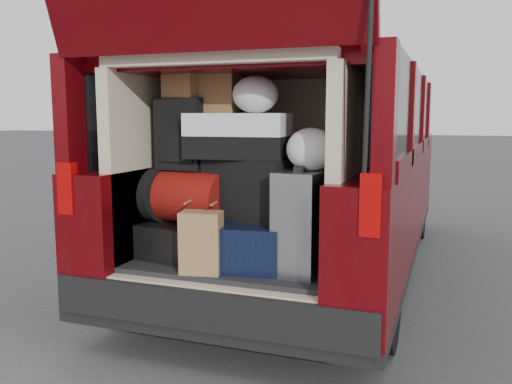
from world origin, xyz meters
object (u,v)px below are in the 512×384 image
(navy_hardshell, at_px, (245,241))
(silver_roller, at_px, (304,222))
(red_duffel, at_px, (189,197))
(twotone_duffel, at_px, (238,136))
(black_hardshell, at_px, (186,238))
(black_soft_case, at_px, (250,189))
(kraft_bag, at_px, (201,243))
(backpack, at_px, (183,134))

(navy_hardshell, distance_m, silver_roller, 0.42)
(silver_roller, distance_m, red_duffel, 0.77)
(silver_roller, distance_m, twotone_duffel, 0.65)
(black_hardshell, height_order, black_soft_case, black_soft_case)
(black_hardshell, distance_m, red_duffel, 0.28)
(kraft_bag, bearing_deg, silver_roller, 12.58)
(kraft_bag, height_order, black_soft_case, black_soft_case)
(kraft_bag, distance_m, twotone_duffel, 0.68)
(black_hardshell, xyz_separation_m, black_soft_case, (0.44, 0.00, 0.34))
(black_hardshell, xyz_separation_m, twotone_duffel, (0.37, -0.01, 0.65))
(silver_roller, relative_size, red_duffel, 1.14)
(red_duffel, xyz_separation_m, black_soft_case, (0.39, 0.04, 0.06))
(black_soft_case, bearing_deg, backpack, -168.65)
(red_duffel, bearing_deg, navy_hardshell, 6.60)
(navy_hardshell, distance_m, red_duffel, 0.45)
(red_duffel, height_order, twotone_duffel, twotone_duffel)
(silver_roller, xyz_separation_m, twotone_duffel, (-0.44, 0.11, 0.47))
(twotone_duffel, bearing_deg, backpack, 174.64)
(black_soft_case, bearing_deg, kraft_bag, -104.35)
(black_hardshell, bearing_deg, black_soft_case, 11.64)
(kraft_bag, bearing_deg, navy_hardshell, 53.24)
(black_hardshell, height_order, navy_hardshell, navy_hardshell)
(kraft_bag, xyz_separation_m, black_soft_case, (0.16, 0.35, 0.27))
(black_soft_case, xyz_separation_m, twotone_duffel, (-0.07, -0.02, 0.32))
(black_hardshell, distance_m, navy_hardshell, 0.43)
(backpack, bearing_deg, kraft_bag, -46.08)
(twotone_duffel, bearing_deg, black_hardshell, 174.60)
(navy_hardshell, bearing_deg, black_soft_case, 68.41)
(black_hardshell, xyz_separation_m, silver_roller, (0.81, -0.12, 0.18))
(black_hardshell, bearing_deg, backpack, -168.61)
(navy_hardshell, bearing_deg, black_hardshell, 165.62)
(black_hardshell, bearing_deg, twotone_duffel, 8.72)
(silver_roller, height_order, backpack, backpack)
(red_duffel, distance_m, backpack, 0.39)
(black_soft_case, bearing_deg, red_duffel, -163.84)
(black_hardshell, height_order, red_duffel, red_duffel)
(backpack, bearing_deg, navy_hardshell, -1.88)
(navy_hardshell, relative_size, twotone_duffel, 1.01)
(black_soft_case, xyz_separation_m, backpack, (-0.44, -0.00, 0.32))
(red_duffel, xyz_separation_m, backpack, (-0.05, 0.03, 0.39))
(black_hardshell, height_order, twotone_duffel, twotone_duffel)
(red_duffel, relative_size, black_soft_case, 1.00)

